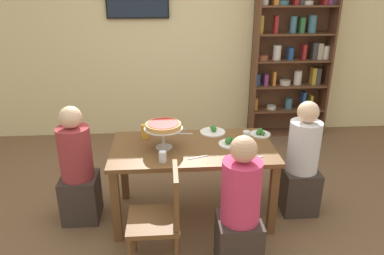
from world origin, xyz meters
name	(u,v)px	position (x,y,z in m)	size (l,w,h in m)	color
ground_plane	(193,214)	(0.00, 0.00, 0.00)	(12.00, 12.00, 0.00)	brown
rear_partition	(181,38)	(0.00, 2.20, 1.40)	(8.00, 0.12, 2.80)	beige
dining_table	(193,156)	(0.00, 0.00, 0.64)	(1.50, 0.81, 0.74)	brown
bookshelf	(292,56)	(1.57, 2.01, 1.17)	(1.10, 0.30, 2.21)	brown
diner_head_west	(78,173)	(-1.08, 0.03, 0.49)	(0.34, 0.34, 1.15)	#382D28
diner_near_right	(240,215)	(0.31, -0.73, 0.49)	(0.34, 0.34, 1.15)	#382D28
diner_head_east	(301,166)	(1.06, 0.01, 0.49)	(0.34, 0.34, 1.15)	#382D28
chair_near_left	(162,215)	(-0.29, -0.68, 0.49)	(0.40, 0.40, 0.87)	brown
deep_dish_pizza_stand	(163,127)	(-0.27, -0.01, 0.94)	(0.35, 0.35, 0.24)	silver
salad_plate_near_diner	(213,131)	(0.23, 0.32, 0.76)	(0.25, 0.25, 0.07)	white
salad_plate_far_diner	(260,133)	(0.69, 0.22, 0.76)	(0.20, 0.20, 0.07)	white
salad_plate_spare	(230,142)	(0.35, 0.02, 0.76)	(0.22, 0.22, 0.07)	white
beer_glass_amber_tall	(145,131)	(-0.44, 0.24, 0.81)	(0.08, 0.08, 0.14)	gold
water_glass_clear_near	(246,136)	(0.52, 0.10, 0.79)	(0.07, 0.07, 0.10)	white
water_glass_clear_far	(163,157)	(-0.28, -0.28, 0.79)	(0.06, 0.06, 0.09)	white
cutlery_fork_near	(198,157)	(0.03, -0.23, 0.74)	(0.18, 0.02, 0.01)	silver
cutlery_knife_near	(184,134)	(-0.07, 0.31, 0.74)	(0.18, 0.02, 0.01)	silver
cutlery_fork_far	(254,158)	(0.51, -0.27, 0.74)	(0.18, 0.02, 0.01)	silver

